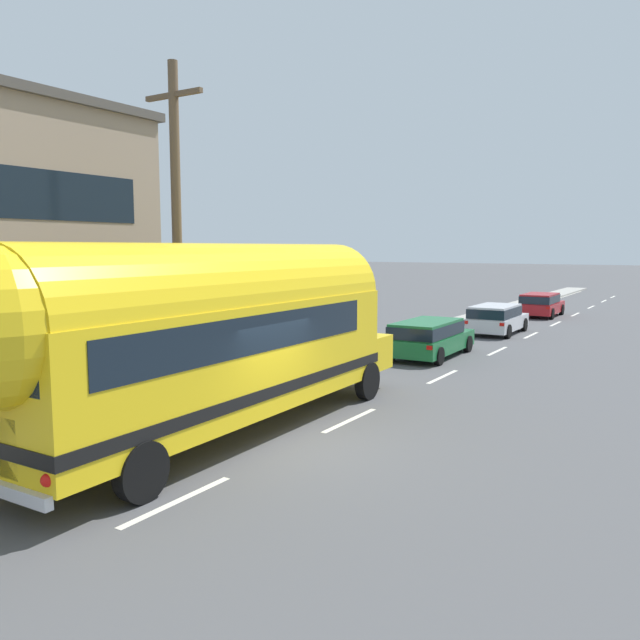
{
  "coord_description": "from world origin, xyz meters",
  "views": [
    {
      "loc": [
        7.08,
        -10.28,
        4.04
      ],
      "look_at": [
        -1.58,
        3.47,
        2.16
      ],
      "focal_mm": 35.33,
      "sensor_mm": 36.0,
      "label": 1
    }
  ],
  "objects_px": {
    "painted_bus": "(209,332)",
    "car_lead": "(429,336)",
    "utility_pole": "(177,232)",
    "car_second": "(496,317)",
    "car_third": "(541,303)"
  },
  "relations": [
    {
      "from": "painted_bus",
      "to": "car_lead",
      "type": "distance_m",
      "value": 12.06
    },
    {
      "from": "painted_bus",
      "to": "car_second",
      "type": "height_order",
      "value": "painted_bus"
    },
    {
      "from": "utility_pole",
      "to": "painted_bus",
      "type": "relative_size",
      "value": 0.68
    },
    {
      "from": "car_lead",
      "to": "car_second",
      "type": "xyz_separation_m",
      "value": [
        0.24,
        7.58,
        -0.0
      ]
    },
    {
      "from": "car_lead",
      "to": "car_second",
      "type": "relative_size",
      "value": 1.07
    },
    {
      "from": "car_third",
      "to": "car_second",
      "type": "bearing_deg",
      "value": -90.01
    },
    {
      "from": "car_lead",
      "to": "car_third",
      "type": "distance_m",
      "value": 16.38
    },
    {
      "from": "car_lead",
      "to": "car_second",
      "type": "distance_m",
      "value": 7.58
    },
    {
      "from": "painted_bus",
      "to": "car_second",
      "type": "xyz_separation_m",
      "value": [
        0.17,
        19.54,
        -1.51
      ]
    },
    {
      "from": "utility_pole",
      "to": "car_third",
      "type": "height_order",
      "value": "utility_pole"
    },
    {
      "from": "car_second",
      "to": "utility_pole",
      "type": "bearing_deg",
      "value": -98.74
    },
    {
      "from": "car_second",
      "to": "car_third",
      "type": "distance_m",
      "value": 8.8
    },
    {
      "from": "car_second",
      "to": "car_lead",
      "type": "bearing_deg",
      "value": -91.78
    },
    {
      "from": "utility_pole",
      "to": "car_third",
      "type": "relative_size",
      "value": 1.99
    },
    {
      "from": "painted_bus",
      "to": "utility_pole",
      "type": "bearing_deg",
      "value": 146.02
    }
  ]
}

